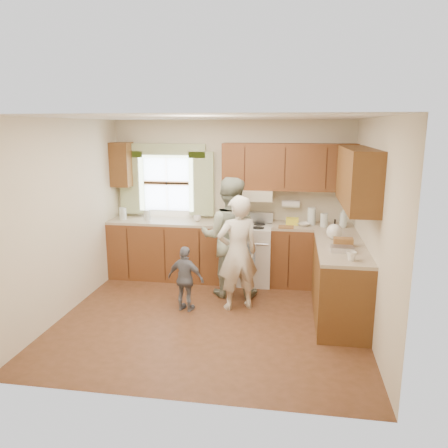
% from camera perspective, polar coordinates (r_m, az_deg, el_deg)
% --- Properties ---
extents(room, '(3.80, 3.80, 3.80)m').
position_cam_1_polar(room, '(5.32, -1.74, 0.16)').
color(room, '#4A2C17').
rests_on(room, ground).
extents(kitchen_fixtures, '(3.80, 2.25, 2.15)m').
position_cam_1_polar(kitchen_fixtures, '(6.38, 5.53, -1.58)').
color(kitchen_fixtures, '#44240E').
rests_on(kitchen_fixtures, ground).
extents(stove, '(0.76, 0.67, 1.07)m').
position_cam_1_polar(stove, '(6.85, 3.03, -3.77)').
color(stove, silver).
rests_on(stove, ground).
extents(woman_left, '(0.67, 0.58, 1.54)m').
position_cam_1_polar(woman_left, '(5.75, 1.80, -3.82)').
color(woman_left, beige).
rests_on(woman_left, ground).
extents(woman_right, '(0.84, 0.66, 1.71)m').
position_cam_1_polar(woman_right, '(6.21, 0.70, -1.74)').
color(woman_right, '#2C4633').
rests_on(woman_right, ground).
extents(child, '(0.55, 0.33, 0.88)m').
position_cam_1_polar(child, '(5.80, -5.02, -7.16)').
color(child, slate).
rests_on(child, ground).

